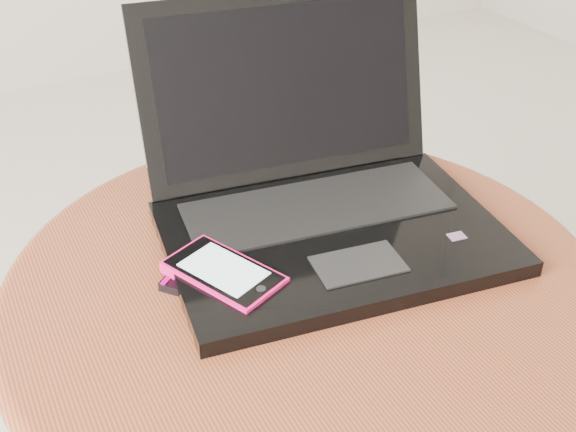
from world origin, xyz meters
TOP-DOWN VIEW (x-y plane):
  - table at (-0.03, 0.01)m, footprint 0.67×0.67m
  - laptop at (0.03, 0.09)m, footprint 0.42×0.38m
  - phone_black at (-0.12, 0.03)m, footprint 0.12×0.13m
  - phone_pink at (-0.12, 0.03)m, footprint 0.11×0.14m

SIDE VIEW (x-z plane):
  - table at x=-0.03m, z-range 0.15..0.68m
  - phone_black at x=-0.12m, z-range 0.53..0.54m
  - phone_pink at x=-0.12m, z-range 0.54..0.56m
  - laptop at x=0.03m, z-range 0.45..0.70m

